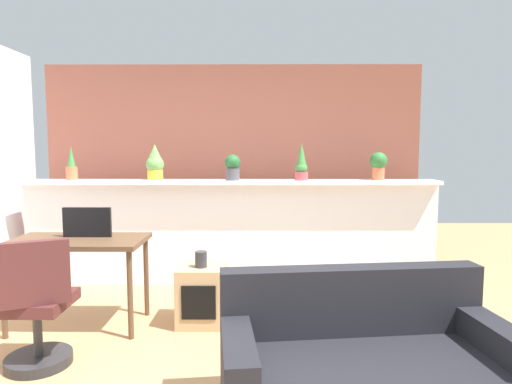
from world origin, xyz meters
The scene contains 15 objects.
ground_plane centered at (0.00, 0.00, 0.00)m, with size 12.00×12.00×0.00m, color tan.
divider_wall centered at (0.00, 2.00, 0.56)m, with size 4.51×0.16×1.12m, color white.
plant_shelf centered at (0.00, 1.96, 1.14)m, with size 4.51×0.33×0.04m, color white.
brick_wall_behind centered at (0.00, 2.60, 1.25)m, with size 4.51×0.10×2.50m, color brown.
potted_plant_0 centered at (-1.72, 1.94, 1.31)m, with size 0.12×0.12×0.37m.
potted_plant_1 centered at (-0.82, 1.98, 1.34)m, with size 0.19×0.19×0.39m.
potted_plant_2 centered at (0.03, 1.92, 1.30)m, with size 0.17×0.17×0.28m.
potted_plant_3 centered at (0.77, 1.94, 1.33)m, with size 0.14×0.14×0.41m.
potted_plant_4 centered at (1.61, 1.96, 1.33)m, with size 0.19×0.19×0.30m.
desk centered at (-1.20, 0.77, 0.67)m, with size 1.10×0.60×0.75m.
tv_monitor centered at (-1.14, 0.85, 0.88)m, with size 0.40×0.04×0.25m, color black.
office_chair centered at (-1.19, 0.04, 0.39)m, with size 0.51×0.52×0.91m.
side_cube_shelf centered at (-0.18, 0.84, 0.25)m, with size 0.40×0.41×0.50m.
vase_on_shelf centered at (-0.18, 0.81, 0.57)m, with size 0.10×0.10×0.14m, color #2D2D33.
couch centered at (0.89, -0.53, 0.28)m, with size 1.64×0.93×0.80m.
Camera 1 is at (0.31, -2.84, 1.50)m, focal length 31.01 mm.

